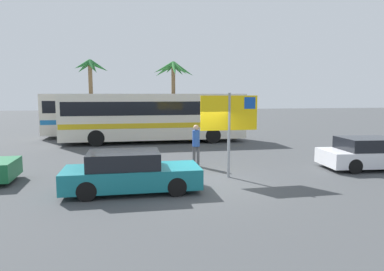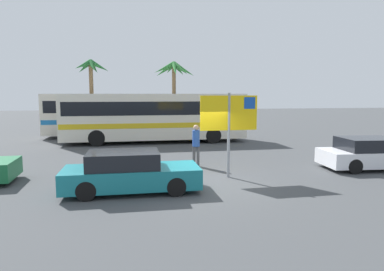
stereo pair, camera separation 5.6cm
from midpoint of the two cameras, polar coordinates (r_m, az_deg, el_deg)
name	(u,v)px [view 2 (the right image)]	position (r m, az deg, el deg)	size (l,w,h in m)	color
ground	(200,184)	(12.24, 1.42, -8.05)	(120.00, 120.00, 0.00)	#424447
bus_front_coach	(155,115)	(22.64, -6.06, 3.35)	(11.75, 2.51, 3.17)	silver
bus_rear_coach	(127,113)	(26.23, -10.66, 3.75)	(11.75, 2.51, 3.17)	silver
ferry_sign	(230,116)	(12.99, 6.45, 3.18)	(2.20, 0.11, 3.20)	gray
car_white	(372,154)	(16.48, 27.71, -2.70)	(4.44, 2.25, 1.32)	silver
car_teal	(130,172)	(11.35, -10.15, -6.04)	(4.35, 1.75, 1.32)	#19757F
pedestrian_crossing_lot	(196,142)	(15.00, 0.78, -1.04)	(0.32, 0.32, 1.83)	#4C4C51
palm_tree_seaside	(174,74)	(29.30, -2.95, 10.06)	(3.63, 3.71, 5.88)	brown
palm_tree_inland	(91,76)	(28.79, -16.31, 9.50)	(2.71, 2.89, 5.89)	brown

